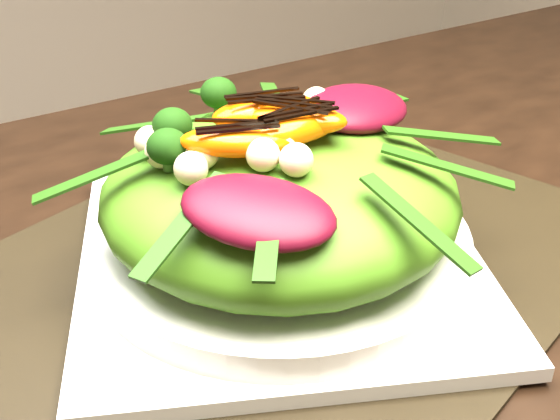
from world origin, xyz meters
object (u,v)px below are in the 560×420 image
dining_table (352,394)px  placemat (280,268)px  plate_base (280,259)px  lettuce_mound (280,194)px  orange_segment (237,122)px  salad_bowl (280,241)px

dining_table → placemat: size_ratio=3.53×
plate_base → lettuce_mound: bearing=0.0°
plate_base → orange_segment: (-0.02, 0.02, 0.10)m
dining_table → orange_segment: 0.18m
placemat → salad_bowl: bearing=135.0°
lettuce_mound → orange_segment: size_ratio=3.41×
plate_base → salad_bowl: bearing=90.0°
salad_bowl → orange_segment: 0.09m
placemat → plate_base: size_ratio=1.73×
salad_bowl → lettuce_mound: lettuce_mound is taller
dining_table → lettuce_mound: dining_table is taller
placemat → plate_base: 0.01m
dining_table → placemat: dining_table is taller
plate_base → orange_segment: bearing=131.5°
lettuce_mound → placemat: bearing=0.0°
placemat → plate_base: (-0.00, 0.00, 0.01)m
dining_table → lettuce_mound: size_ratio=7.01×
salad_bowl → orange_segment: (-0.02, 0.02, 0.08)m
salad_bowl → plate_base: bearing=-90.0°
placemat → lettuce_mound: (-0.00, 0.00, 0.06)m
placemat → salad_bowl: size_ratio=1.83×
placemat → orange_segment: bearing=131.5°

